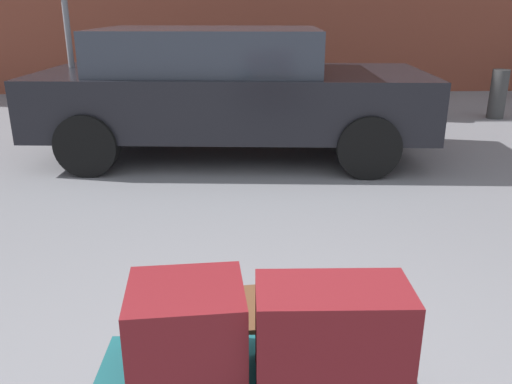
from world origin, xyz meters
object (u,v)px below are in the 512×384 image
bollard_kerb_near (403,95)px  no_parking_sign (68,29)px  duffel_bag_maroon_topmost_pile (187,330)px  bollard_kerb_mid (498,94)px  duffel_bag_brown_rear_left (280,336)px  suitcase_maroon_stacked_top (329,378)px  parked_car (227,89)px

bollard_kerb_near → no_parking_sign: no_parking_sign is taller
duffel_bag_maroon_topmost_pile → bollard_kerb_mid: 7.85m
duffel_bag_maroon_topmost_pile → no_parking_sign: size_ratio=0.15×
duffel_bag_brown_rear_left → suitcase_maroon_stacked_top: size_ratio=1.09×
bollard_kerb_mid → suitcase_maroon_stacked_top: bearing=-119.6°
duffel_bag_brown_rear_left → suitcase_maroon_stacked_top: bearing=-83.4°
no_parking_sign → parked_car: bearing=-14.8°
suitcase_maroon_stacked_top → duffel_bag_maroon_topmost_pile: 0.43m
duffel_bag_brown_rear_left → duffel_bag_maroon_topmost_pile: bearing=-135.9°
no_parking_sign → bollard_kerb_mid: bearing=13.5°
duffel_bag_maroon_topmost_pile → bollard_kerb_mid: (4.20, 6.62, -0.40)m
bollard_kerb_near → bollard_kerb_mid: (1.48, 0.00, 0.00)m
bollard_kerb_near → suitcase_maroon_stacked_top: bearing=-109.1°
duffel_bag_brown_rear_left → parked_car: size_ratio=0.15×
duffel_bag_maroon_topmost_pile → parked_car: (0.06, 4.70, -0.01)m
bollard_kerb_near → duffel_bag_maroon_topmost_pile: bearing=-112.3°
duffel_bag_brown_rear_left → duffel_bag_maroon_topmost_pile: size_ratio=1.98×
duffel_bag_brown_rear_left → bollard_kerb_near: size_ratio=0.87×
suitcase_maroon_stacked_top → bollard_kerb_near: suitcase_maroon_stacked_top is taller
duffel_bag_brown_rear_left → suitcase_maroon_stacked_top: (0.10, -0.43, 0.16)m
duffel_bag_maroon_topmost_pile → no_parking_sign: bearing=104.7°
suitcase_maroon_stacked_top → bollard_kerb_mid: size_ratio=0.80×
duffel_bag_maroon_topmost_pile → bollard_kerb_mid: bearing=53.4°
duffel_bag_brown_rear_left → suitcase_maroon_stacked_top: suitcase_maroon_stacked_top is taller
duffel_bag_brown_rear_left → no_parking_sign: 5.32m
parked_car → suitcase_maroon_stacked_top: bearing=-85.9°
bollard_kerb_mid → no_parking_sign: size_ratio=0.33×
duffel_bag_brown_rear_left → bollard_kerb_near: 6.69m
duffel_bag_brown_rear_left → parked_car: parked_car is taller
suitcase_maroon_stacked_top → no_parking_sign: no_parking_sign is taller
bollard_kerb_near → no_parking_sign: size_ratio=0.33×
bollard_kerb_near → bollard_kerb_mid: 1.48m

